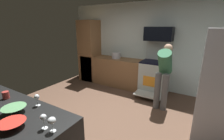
# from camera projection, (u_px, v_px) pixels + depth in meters

# --- Properties ---
(ground_plane) EXTENTS (5.20, 4.80, 0.02)m
(ground_plane) POSITION_uv_depth(u_px,v_px,m) (103.00, 122.00, 3.16)
(ground_plane) COLOR brown
(wall_back) EXTENTS (5.20, 0.12, 2.60)m
(wall_back) POSITION_uv_depth(u_px,v_px,m) (145.00, 46.00, 4.72)
(wall_back) COLOR silver
(wall_back) RESTS_ON ground
(lower_cabinet_run) EXTENTS (2.40, 0.60, 0.90)m
(lower_cabinet_run) POSITION_uv_depth(u_px,v_px,m) (114.00, 71.00, 5.10)
(lower_cabinet_run) COLOR brown
(lower_cabinet_run) RESTS_ON ground
(cabinet_column) EXTENTS (0.60, 0.60, 2.10)m
(cabinet_column) POSITION_uv_depth(u_px,v_px,m) (90.00, 51.00, 5.43)
(cabinet_column) COLOR brown
(cabinet_column) RESTS_ON ground
(oven_range) EXTENTS (0.76, 1.01, 1.52)m
(oven_range) POSITION_uv_depth(u_px,v_px,m) (154.00, 76.00, 4.40)
(oven_range) COLOR #B8BEB7
(oven_range) RESTS_ON ground
(microwave) EXTENTS (0.74, 0.38, 0.38)m
(microwave) POSITION_uv_depth(u_px,v_px,m) (159.00, 34.00, 4.15)
(microwave) COLOR black
(microwave) RESTS_ON oven_range
(person_cook) EXTENTS (0.31, 0.58, 1.51)m
(person_cook) POSITION_uv_depth(u_px,v_px,m) (164.00, 72.00, 3.52)
(person_cook) COLOR #5B5B5B
(person_cook) RESTS_ON ground
(counter_island) EXTENTS (2.05, 0.80, 0.90)m
(counter_island) POSITION_uv_depth(u_px,v_px,m) (7.00, 138.00, 2.06)
(counter_island) COLOR black
(counter_island) RESTS_ON ground
(mixing_bowl_large) EXTENTS (0.27, 0.27, 0.08)m
(mixing_bowl_large) POSITION_uv_depth(u_px,v_px,m) (14.00, 110.00, 1.83)
(mixing_bowl_large) COLOR #5C9661
(mixing_bowl_large) RESTS_ON counter_island
(mixing_bowl_prep) EXTENTS (0.27, 0.27, 0.07)m
(mixing_bowl_prep) POSITION_uv_depth(u_px,v_px,m) (12.00, 125.00, 1.56)
(mixing_bowl_prep) COLOR red
(mixing_bowl_prep) RESTS_ON counter_island
(wine_glass_near) EXTENTS (0.08, 0.08, 0.16)m
(wine_glass_near) POSITION_uv_depth(u_px,v_px,m) (52.00, 121.00, 1.49)
(wine_glass_near) COLOR silver
(wine_glass_near) RESTS_ON counter_island
(wine_glass_mid) EXTENTS (0.06, 0.06, 0.16)m
(wine_glass_mid) POSITION_uv_depth(u_px,v_px,m) (43.00, 118.00, 1.53)
(wine_glass_mid) COLOR silver
(wine_glass_mid) RESTS_ON counter_island
(wine_glass_far) EXTENTS (0.06, 0.06, 0.16)m
(wine_glass_far) POSITION_uv_depth(u_px,v_px,m) (37.00, 98.00, 1.98)
(wine_glass_far) COLOR silver
(wine_glass_far) RESTS_ON counter_island
(mug_coffee) EXTENTS (0.09, 0.09, 0.11)m
(mug_coffee) POSITION_uv_depth(u_px,v_px,m) (6.00, 95.00, 2.20)
(mug_coffee) COLOR #A1342E
(mug_coffee) RESTS_ON counter_island
(stock_pot) EXTENTS (0.28, 0.28, 0.19)m
(stock_pot) POSITION_uv_depth(u_px,v_px,m) (116.00, 55.00, 4.91)
(stock_pot) COLOR #B4B3BD
(stock_pot) RESTS_ON lower_cabinet_run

